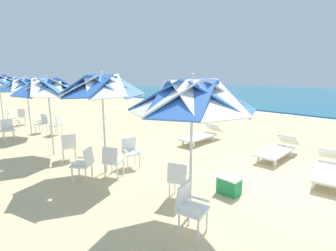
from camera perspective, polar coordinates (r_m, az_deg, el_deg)
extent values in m
plane|color=#D3B784|center=(6.91, 25.67, -12.25)|extent=(80.00, 80.00, 0.00)
cylinder|color=silver|center=(4.63, 5.24, -8.80)|extent=(0.05, 0.05, 2.11)
cube|color=blue|center=(4.22, 12.68, 6.49)|extent=(1.22, 1.18, 0.57)
cube|color=white|center=(4.63, 11.58, 6.97)|extent=(1.18, 1.24, 0.57)
cube|color=blue|center=(4.87, 7.46, 7.34)|extent=(1.18, 1.22, 0.57)
cube|color=white|center=(4.84, 2.51, 7.40)|extent=(1.24, 1.18, 0.57)
cube|color=blue|center=(4.54, -1.09, 7.12)|extent=(1.22, 1.18, 0.57)
cube|color=white|center=(4.12, -1.21, 6.65)|extent=(1.18, 1.24, 0.57)
cube|color=blue|center=(3.83, 3.13, 6.25)|extent=(1.18, 1.22, 0.57)
cube|color=white|center=(3.88, 9.33, 6.17)|extent=(1.24, 1.18, 0.57)
sphere|color=silver|center=(4.33, 5.64, 11.33)|extent=(0.08, 0.08, 0.08)
cube|color=white|center=(4.43, 5.84, -18.62)|extent=(0.53, 0.53, 0.05)
cube|color=white|center=(4.40, 3.48, -15.46)|extent=(0.19, 0.43, 0.40)
cube|color=white|center=(4.54, 7.02, -16.29)|extent=(0.39, 0.13, 0.03)
cube|color=white|center=(4.22, 4.61, -18.54)|extent=(0.39, 0.13, 0.03)
cylinder|color=white|center=(4.63, 8.89, -20.63)|extent=(0.04, 0.04, 0.41)
cylinder|color=white|center=(4.36, 6.92, -22.84)|extent=(0.04, 0.04, 0.41)
cylinder|color=white|center=(4.75, 4.74, -19.58)|extent=(0.04, 0.04, 0.41)
cylinder|color=white|center=(4.49, 2.54, -21.62)|extent=(0.04, 0.04, 0.41)
cube|color=white|center=(5.52, 2.75, -12.17)|extent=(0.58, 0.58, 0.05)
cube|color=white|center=(5.26, 2.08, -10.76)|extent=(0.42, 0.26, 0.40)
cube|color=white|center=(5.54, 0.77, -10.84)|extent=(0.20, 0.38, 0.03)
cube|color=white|center=(5.42, 4.81, -11.39)|extent=(0.20, 0.38, 0.03)
cylinder|color=white|center=(5.82, 1.60, -13.36)|extent=(0.04, 0.04, 0.41)
cylinder|color=white|center=(5.72, 5.03, -13.86)|extent=(0.04, 0.04, 0.41)
cylinder|color=white|center=(5.52, 0.34, -14.81)|extent=(0.04, 0.04, 0.41)
cylinder|color=white|center=(5.42, 3.95, -15.38)|extent=(0.04, 0.04, 0.41)
cylinder|color=silver|center=(6.91, -14.36, -1.78)|extent=(0.05, 0.05, 2.21)
cube|color=blue|center=(6.42, -11.05, 8.94)|extent=(1.20, 1.18, 0.58)
cube|color=white|center=(6.83, -10.39, 9.12)|extent=(1.16, 1.25, 0.58)
cube|color=blue|center=(7.17, -12.29, 9.16)|extent=(1.18, 1.20, 0.58)
cube|color=white|center=(7.27, -15.50, 9.04)|extent=(1.25, 1.16, 0.58)
cube|color=blue|center=(7.08, -18.44, 8.80)|extent=(1.20, 1.18, 0.58)
cube|color=white|center=(6.69, -19.55, 8.59)|extent=(1.16, 1.25, 0.58)
cube|color=blue|center=(6.32, -17.91, 8.55)|extent=(1.18, 1.20, 0.58)
cube|color=white|center=(6.20, -14.25, 8.70)|extent=(1.25, 1.16, 0.58)
sphere|color=silver|center=(6.73, -15.07, 11.59)|extent=(0.08, 0.08, 0.08)
cube|color=white|center=(7.28, -8.38, -6.25)|extent=(0.55, 0.55, 0.05)
cube|color=white|center=(7.40, -8.97, -4.16)|extent=(0.21, 0.43, 0.40)
cube|color=white|center=(7.32, -6.93, -5.22)|extent=(0.39, 0.15, 0.03)
cube|color=white|center=(7.19, -9.90, -5.63)|extent=(0.39, 0.15, 0.03)
cylinder|color=white|center=(7.26, -6.52, -8.19)|extent=(0.04, 0.04, 0.41)
cylinder|color=white|center=(7.15, -9.16, -8.61)|extent=(0.04, 0.04, 0.41)
cylinder|color=white|center=(7.57, -7.54, -7.38)|extent=(0.04, 0.04, 0.41)
cylinder|color=white|center=(7.46, -10.08, -7.75)|extent=(0.04, 0.04, 0.41)
cube|color=white|center=(6.70, -19.15, -8.43)|extent=(0.62, 0.62, 0.05)
cube|color=white|center=(6.54, -17.70, -6.73)|extent=(0.33, 0.39, 0.40)
cube|color=white|center=(6.49, -19.99, -8.10)|extent=(0.34, 0.27, 0.03)
cube|color=white|center=(6.83, -18.47, -7.01)|extent=(0.34, 0.27, 0.03)
cylinder|color=white|center=(6.71, -21.05, -10.65)|extent=(0.04, 0.04, 0.41)
cylinder|color=white|center=(7.00, -19.69, -9.61)|extent=(0.04, 0.04, 0.41)
cylinder|color=white|center=(6.56, -18.29, -10.98)|extent=(0.04, 0.04, 0.41)
cylinder|color=white|center=(6.85, -17.02, -9.90)|extent=(0.04, 0.04, 0.41)
cube|color=white|center=(6.71, -12.26, -7.99)|extent=(0.60, 0.60, 0.05)
cube|color=white|center=(6.48, -13.20, -6.66)|extent=(0.41, 0.28, 0.40)
cube|color=white|center=(6.77, -13.80, -6.90)|extent=(0.23, 0.37, 0.03)
cube|color=white|center=(6.59, -10.76, -7.30)|extent=(0.23, 0.37, 0.03)
cylinder|color=white|center=(7.02, -12.77, -9.15)|extent=(0.04, 0.04, 0.41)
cylinder|color=white|center=(6.86, -10.16, -9.53)|extent=(0.04, 0.04, 0.41)
cylinder|color=white|center=(6.73, -14.24, -10.13)|extent=(0.04, 0.04, 0.41)
cylinder|color=white|center=(6.57, -11.54, -10.57)|extent=(0.04, 0.04, 0.41)
cylinder|color=silver|center=(9.11, -25.17, 0.27)|extent=(0.05, 0.05, 2.08)
cube|color=blue|center=(8.58, -23.52, 8.08)|extent=(1.20, 1.12, 0.58)
cube|color=white|center=(8.95, -22.50, 8.27)|extent=(1.13, 1.15, 0.58)
cube|color=blue|center=(9.32, -23.46, 8.30)|extent=(1.12, 1.20, 0.58)
cube|color=white|center=(9.49, -25.69, 8.16)|extent=(1.15, 1.13, 0.58)
cube|color=blue|center=(9.36, -28.01, 7.91)|extent=(1.20, 1.12, 0.58)
cube|color=white|center=(9.01, -29.19, 7.70)|extent=(1.13, 1.15, 0.58)
cube|color=blue|center=(8.63, -28.45, 7.65)|extent=(1.12, 1.20, 0.58)
cube|color=white|center=(8.45, -26.05, 7.82)|extent=(1.15, 1.13, 0.58)
sphere|color=silver|center=(8.96, -26.05, 10.12)|extent=(0.08, 0.08, 0.08)
cube|color=white|center=(8.44, -21.78, -4.46)|extent=(0.56, 0.56, 0.05)
cube|color=white|center=(8.19, -21.77, -3.31)|extent=(0.22, 0.43, 0.40)
cube|color=white|center=(8.40, -23.19, -3.87)|extent=(0.39, 0.16, 0.03)
cube|color=white|center=(8.43, -20.48, -3.61)|extent=(0.39, 0.16, 0.03)
cylinder|color=white|center=(8.67, -22.93, -5.75)|extent=(0.04, 0.04, 0.41)
cylinder|color=white|center=(8.69, -20.61, -5.52)|extent=(0.04, 0.04, 0.41)
cylinder|color=white|center=(8.33, -22.76, -6.43)|extent=(0.04, 0.04, 0.41)
cylinder|color=white|center=(8.35, -20.34, -6.19)|extent=(0.04, 0.04, 0.41)
cylinder|color=silver|center=(12.42, -29.18, 2.66)|extent=(0.05, 0.05, 2.06)
cube|color=blue|center=(11.91, -28.18, 8.37)|extent=(1.19, 1.13, 0.55)
cube|color=white|center=(12.27, -27.31, 8.51)|extent=(1.13, 1.17, 0.55)
cube|color=blue|center=(12.65, -27.87, 8.52)|extent=(1.13, 1.19, 0.55)
cube|color=white|center=(12.84, -29.47, 8.39)|extent=(1.17, 1.13, 0.55)
cube|color=blue|center=(12.74, -31.21, 8.20)|extent=(1.19, 1.13, 0.55)
cube|color=white|center=(12.39, -32.16, 8.04)|extent=(1.13, 1.17, 0.55)
cube|color=blue|center=(12.00, -31.72, 8.03)|extent=(1.13, 1.19, 0.55)
cube|color=white|center=(11.80, -30.05, 8.16)|extent=(1.17, 1.13, 0.55)
sphere|color=silver|center=(12.31, -29.91, 9.82)|extent=(0.08, 0.08, 0.08)
cube|color=white|center=(12.16, -24.34, 0.11)|extent=(0.61, 0.61, 0.05)
cube|color=white|center=(12.01, -23.66, 1.12)|extent=(0.31, 0.40, 0.40)
cube|color=white|center=(11.99, -24.94, 0.44)|extent=(0.35, 0.25, 0.03)
cube|color=white|center=(12.30, -23.84, 0.80)|extent=(0.35, 0.25, 0.03)
cylinder|color=white|center=(12.18, -25.40, -1.09)|extent=(0.04, 0.04, 0.41)
cylinder|color=white|center=(12.45, -24.43, -0.74)|extent=(0.04, 0.04, 0.41)
cylinder|color=white|center=(11.97, -24.05, -1.18)|extent=(0.04, 0.04, 0.41)
cylinder|color=white|center=(12.25, -23.10, -0.83)|extent=(0.04, 0.04, 0.41)
cube|color=white|center=(12.80, -27.14, 0.39)|extent=(0.54, 0.54, 0.05)
cube|color=white|center=(12.87, -26.50, 1.53)|extent=(0.43, 0.20, 0.40)
cube|color=white|center=(12.62, -26.69, 0.79)|extent=(0.14, 0.39, 0.03)
cube|color=white|center=(12.95, -27.68, 0.95)|extent=(0.14, 0.39, 0.03)
cylinder|color=white|center=(12.60, -27.27, -0.86)|extent=(0.04, 0.04, 0.41)
cylinder|color=white|center=(12.90, -28.13, -0.68)|extent=(0.04, 0.04, 0.41)
cylinder|color=white|center=(12.79, -25.96, -0.57)|extent=(0.04, 0.04, 0.41)
cylinder|color=white|center=(13.08, -26.83, -0.40)|extent=(0.04, 0.04, 0.41)
cube|color=white|center=(11.97, -32.75, -0.90)|extent=(0.47, 0.47, 0.05)
cube|color=white|center=(12.12, -33.01, 0.30)|extent=(0.12, 0.42, 0.40)
cube|color=white|center=(11.98, -31.87, -0.26)|extent=(0.40, 0.07, 0.03)
cube|color=white|center=(11.92, -33.75, -0.52)|extent=(0.40, 0.07, 0.03)
cylinder|color=white|center=(11.87, -31.66, -2.03)|extent=(0.04, 0.04, 0.41)
cylinder|color=white|center=(11.82, -33.33, -2.26)|extent=(0.04, 0.04, 0.41)
cylinder|color=white|center=(12.21, -31.94, -1.72)|extent=(0.04, 0.04, 0.41)
cylinder|color=white|center=(12.16, -33.57, -1.94)|extent=(0.04, 0.04, 0.41)
cylinder|color=silver|center=(15.07, -33.81, 3.89)|extent=(0.05, 0.05, 2.26)
cube|color=blue|center=(14.56, -33.21, 8.77)|extent=(1.24, 1.15, 0.50)
cube|color=white|center=(14.90, -32.37, 8.89)|extent=(1.16, 1.21, 0.50)
cube|color=blue|center=(15.29, -32.71, 8.88)|extent=(1.15, 1.24, 0.50)
cube|color=white|center=(15.51, -33.98, 8.75)|extent=(1.21, 1.16, 0.50)
cube|color=white|center=(14.40, -31.80, 1.05)|extent=(0.56, 0.56, 0.05)
cube|color=white|center=(14.40, -32.69, 1.86)|extent=(0.43, 0.23, 0.40)
cube|color=white|center=(14.58, -31.77, 1.61)|extent=(0.17, 0.39, 0.03)
cube|color=white|center=(14.19, -31.93, 1.36)|extent=(0.17, 0.39, 0.03)
cylinder|color=white|center=(14.60, -30.95, 0.33)|extent=(0.04, 0.04, 0.41)
cylinder|color=white|center=(14.25, -31.07, 0.08)|extent=(0.04, 0.04, 0.41)
cylinder|color=white|center=(14.64, -32.32, 0.21)|extent=(0.04, 0.04, 0.41)
cylinder|color=white|center=(14.29, -32.47, -0.04)|extent=(0.04, 0.04, 0.41)
cube|color=white|center=(15.37, -29.97, 1.81)|extent=(0.62, 0.62, 0.05)
cube|color=white|center=(15.18, -30.52, 2.52)|extent=(0.39, 0.33, 0.40)
cube|color=white|center=(15.47, -30.60, 2.22)|extent=(0.27, 0.34, 0.03)
cube|color=white|center=(15.23, -29.42, 2.21)|extent=(0.27, 0.34, 0.03)
cylinder|color=white|center=(15.64, -30.01, 1.10)|extent=(0.04, 0.04, 0.41)
cylinder|color=white|center=(15.43, -28.98, 1.07)|extent=(0.04, 0.04, 0.41)
cylinder|color=white|center=(15.37, -30.80, 0.85)|extent=(0.04, 0.04, 0.41)
cylinder|color=white|center=(15.16, -29.76, 0.83)|extent=(0.04, 0.04, 0.41)
cube|color=white|center=(7.52, 32.84, -9.04)|extent=(0.95, 1.79, 0.06)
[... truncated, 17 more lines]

